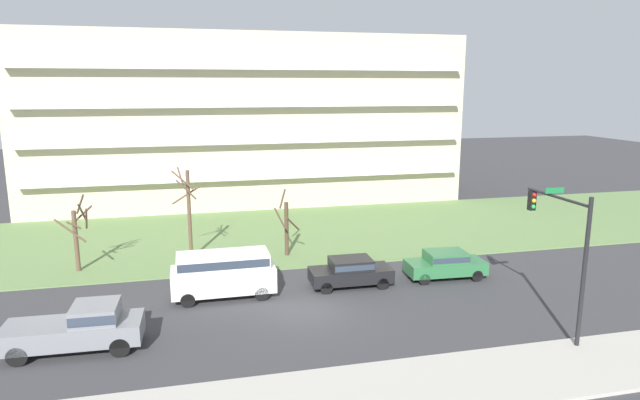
{
  "coord_description": "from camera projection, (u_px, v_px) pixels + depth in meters",
  "views": [
    {
      "loc": [
        -5.37,
        -24.6,
        10.63
      ],
      "look_at": [
        1.96,
        6.0,
        4.12
      ],
      "focal_mm": 30.93,
      "sensor_mm": 36.0,
      "label": 1
    }
  ],
  "objects": [
    {
      "name": "grass_lawn_strip",
      "position": [
        268.0,
        234.0,
        40.13
      ],
      "size": [
        80.0,
        16.0,
        0.08
      ],
      "primitive_type": "cube",
      "color": "#66844C",
      "rests_on": "ground"
    },
    {
      "name": "tree_left",
      "position": [
        188.0,
        210.0,
        33.79
      ],
      "size": [
        1.77,
        2.01,
        5.84
      ],
      "color": "brown",
      "rests_on": "ground"
    },
    {
      "name": "apartment_building",
      "position": [
        246.0,
        120.0,
        51.46
      ],
      "size": [
        38.49,
        11.95,
        15.1
      ],
      "color": "beige",
      "rests_on": "ground"
    },
    {
      "name": "pickup_gray_center_right",
      "position": [
        79.0,
        327.0,
        22.4
      ],
      "size": [
        5.46,
        2.17,
        1.95
      ],
      "rotation": [
        0.0,
        0.0,
        -0.03
      ],
      "color": "slate",
      "rests_on": "ground"
    },
    {
      "name": "sidewalk_curb_near",
      "position": [
        359.0,
        395.0,
        19.18
      ],
      "size": [
        80.0,
        4.0,
        0.15
      ],
      "primitive_type": "cube",
      "color": "#ADA89E",
      "rests_on": "ground"
    },
    {
      "name": "sedan_black_near_right",
      "position": [
        351.0,
        271.0,
        29.66
      ],
      "size": [
        4.43,
        1.87,
        1.57
      ],
      "rotation": [
        0.0,
        0.0,
        3.12
      ],
      "color": "black",
      "rests_on": "ground"
    },
    {
      "name": "tree_far_left",
      "position": [
        77.0,
        233.0,
        31.69
      ],
      "size": [
        1.95,
        1.97,
        4.62
      ],
      "color": "brown",
      "rests_on": "ground"
    },
    {
      "name": "van_white_center_left",
      "position": [
        223.0,
        271.0,
        28.01
      ],
      "size": [
        5.21,
        2.03,
        2.36
      ],
      "rotation": [
        0.0,
        0.0,
        3.15
      ],
      "color": "white",
      "rests_on": "ground"
    },
    {
      "name": "ground",
      "position": [
        310.0,
        309.0,
        26.81
      ],
      "size": [
        160.0,
        160.0,
        0.0
      ],
      "primitive_type": "plane",
      "color": "#38383A"
    },
    {
      "name": "traffic_signal_mast",
      "position": [
        564.0,
        240.0,
        23.17
      ],
      "size": [
        0.9,
        4.17,
        6.39
      ],
      "color": "black",
      "rests_on": "ground"
    },
    {
      "name": "tree_center",
      "position": [
        286.0,
        226.0,
        34.71
      ],
      "size": [
        1.58,
        1.28,
        4.3
      ],
      "color": "#4C3828",
      "rests_on": "ground"
    },
    {
      "name": "sedan_green_near_left",
      "position": [
        445.0,
        263.0,
        30.93
      ],
      "size": [
        4.49,
        2.02,
        1.57
      ],
      "rotation": [
        0.0,
        0.0,
        3.09
      ],
      "color": "#2D6B3D",
      "rests_on": "ground"
    }
  ]
}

